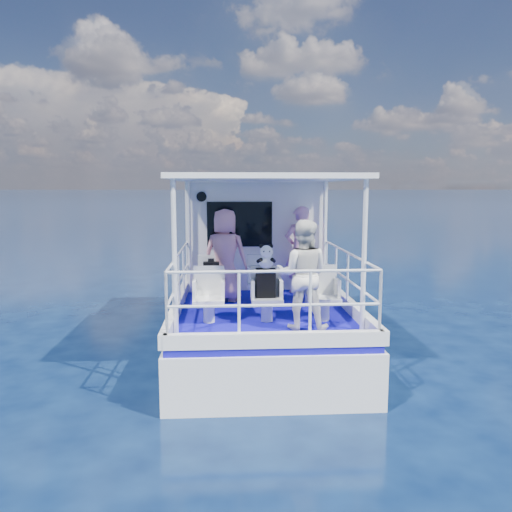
{
  "coord_description": "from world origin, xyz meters",
  "views": [
    {
      "loc": [
        -0.63,
        -8.67,
        2.97
      ],
      "look_at": [
        -0.13,
        -0.4,
        1.84
      ],
      "focal_mm": 35.0,
      "sensor_mm": 36.0,
      "label": 1
    }
  ],
  "objects": [
    {
      "name": "compact_camera",
      "position": [
        -0.9,
        0.16,
        1.69
      ],
      "size": [
        0.11,
        0.06,
        0.06
      ],
      "primitive_type": "cube",
      "color": "black",
      "rests_on": "backpack_port"
    },
    {
      "name": "passenger_port_fwd",
      "position": [
        -0.64,
        0.41,
        1.75
      ],
      "size": [
        0.74,
        0.62,
        1.7
      ],
      "primitive_type": "imported",
      "rotation": [
        0.0,
        0.0,
        2.83
      ],
      "color": "pink",
      "rests_on": "deck"
    },
    {
      "name": "seat_center_aft",
      "position": [
        0.0,
        -1.1,
        1.09
      ],
      "size": [
        0.48,
        0.46,
        0.38
      ],
      "primitive_type": "cube",
      "color": "silver",
      "rests_on": "deck"
    },
    {
      "name": "hull",
      "position": [
        0.0,
        1.0,
        0.0
      ],
      "size": [
        3.0,
        7.0,
        1.6
      ],
      "primitive_type": "cube",
      "color": "white",
      "rests_on": "ground"
    },
    {
      "name": "seat_stbd_aft",
      "position": [
        0.9,
        -1.1,
        1.09
      ],
      "size": [
        0.48,
        0.46,
        0.38
      ],
      "primitive_type": "cube",
      "color": "silver",
      "rests_on": "deck"
    },
    {
      "name": "panda",
      "position": [
        -0.01,
        -1.09,
        1.92
      ],
      "size": [
        0.25,
        0.21,
        0.38
      ],
      "primitive_type": null,
      "color": "white",
      "rests_on": "backpack_center"
    },
    {
      "name": "cabin",
      "position": [
        0.0,
        2.3,
        2.0
      ],
      "size": [
        2.85,
        2.0,
        2.2
      ],
      "primitive_type": "cube",
      "color": "white",
      "rests_on": "deck"
    },
    {
      "name": "backpack_port",
      "position": [
        -0.89,
        0.17,
        1.47
      ],
      "size": [
        0.29,
        0.16,
        0.38
      ],
      "primitive_type": "cube",
      "color": "black",
      "rests_on": "seat_port_fwd"
    },
    {
      "name": "railings",
      "position": [
        0.0,
        -0.58,
        1.4
      ],
      "size": [
        2.84,
        3.59,
        1.0
      ],
      "primitive_type": null,
      "color": "white",
      "rests_on": "deck"
    },
    {
      "name": "canopy",
      "position": [
        0.0,
        -0.2,
        3.14
      ],
      "size": [
        3.0,
        3.2,
        0.08
      ],
      "primitive_type": "cube",
      "color": "white",
      "rests_on": "cabin"
    },
    {
      "name": "passenger_stbd_aft",
      "position": [
        0.49,
        -1.54,
        1.71
      ],
      "size": [
        0.91,
        0.78,
        1.62
      ],
      "primitive_type": "imported",
      "rotation": [
        0.0,
        0.0,
        2.91
      ],
      "color": "silver",
      "rests_on": "deck"
    },
    {
      "name": "ground",
      "position": [
        0.0,
        0.0,
        0.0
      ],
      "size": [
        2000.0,
        2000.0,
        0.0
      ],
      "primitive_type": "plane",
      "color": "black",
      "rests_on": "ground"
    },
    {
      "name": "seat_port_aft",
      "position": [
        -0.9,
        -1.1,
        1.09
      ],
      "size": [
        0.48,
        0.46,
        0.38
      ],
      "primitive_type": "cube",
      "color": "silver",
      "rests_on": "deck"
    },
    {
      "name": "seat_port_fwd",
      "position": [
        -0.9,
        0.2,
        1.09
      ],
      "size": [
        0.48,
        0.46,
        0.38
      ],
      "primitive_type": "cube",
      "color": "silver",
      "rests_on": "deck"
    },
    {
      "name": "seat_stbd_fwd",
      "position": [
        0.9,
        0.2,
        1.09
      ],
      "size": [
        0.48,
        0.46,
        0.38
      ],
      "primitive_type": "cube",
      "color": "silver",
      "rests_on": "deck"
    },
    {
      "name": "deck",
      "position": [
        0.0,
        1.0,
        0.85
      ],
      "size": [
        2.9,
        6.9,
        0.1
      ],
      "primitive_type": "cube",
      "color": "#0F0983",
      "rests_on": "hull"
    },
    {
      "name": "canopy_posts",
      "position": [
        0.0,
        -0.25,
        2.0
      ],
      "size": [
        2.77,
        2.97,
        2.2
      ],
      "color": "white",
      "rests_on": "deck"
    },
    {
      "name": "passenger_stbd_fwd",
      "position": [
        0.84,
        1.04,
        1.76
      ],
      "size": [
        0.7,
        0.54,
        1.72
      ],
      "primitive_type": "imported",
      "rotation": [
        0.0,
        0.0,
        3.37
      ],
      "color": "pink",
      "rests_on": "deck"
    },
    {
      "name": "backpack_center",
      "position": [
        -0.02,
        -1.08,
        1.51
      ],
      "size": [
        0.3,
        0.17,
        0.45
      ],
      "primitive_type": "cube",
      "color": "black",
      "rests_on": "seat_center_aft"
    },
    {
      "name": "seat_center_fwd",
      "position": [
        0.0,
        0.2,
        1.09
      ],
      "size": [
        0.48,
        0.46,
        0.38
      ],
      "primitive_type": "cube",
      "color": "silver",
      "rests_on": "deck"
    }
  ]
}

